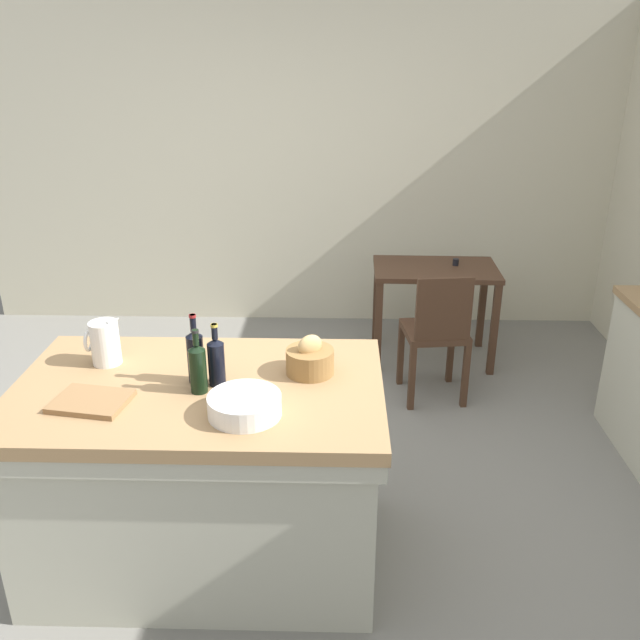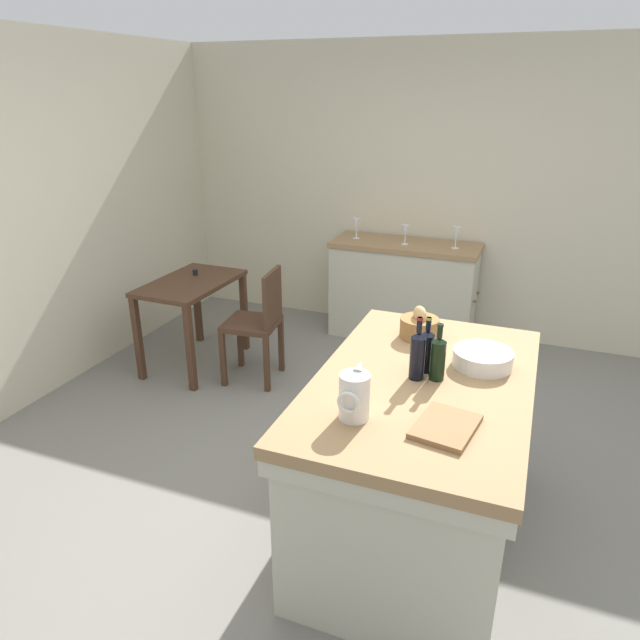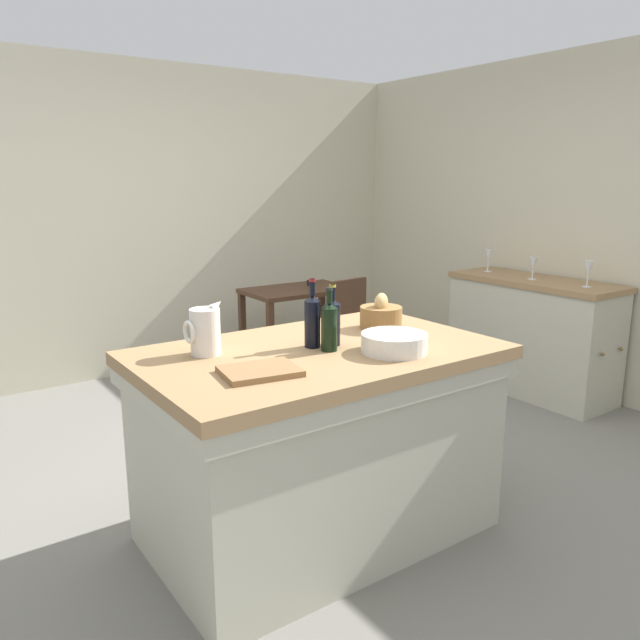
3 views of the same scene
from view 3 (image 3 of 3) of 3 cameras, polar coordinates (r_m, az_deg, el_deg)
ground_plane at (r=3.58m, az=-0.44°, el=-14.63°), size 6.76×6.76×0.00m
wall_back at (r=5.52m, az=-16.24°, el=8.73°), size 5.32×0.12×2.60m
wall_right at (r=5.13m, az=24.36°, el=7.83°), size 0.12×5.20×2.60m
island_table at (r=2.91m, az=-0.14°, el=-10.64°), size 1.59×1.00×0.91m
side_cabinet at (r=5.13m, az=18.89°, el=-1.34°), size 0.52×1.34×0.90m
writing_desk at (r=5.32m, az=-2.04°, el=1.67°), size 0.91×0.58×0.79m
wooden_chair at (r=4.79m, az=1.56°, el=-0.97°), size 0.45×0.45×0.92m
pitcher at (r=2.70m, az=-10.57°, el=-1.02°), size 0.17×0.13×0.24m
wash_bowl at (r=2.72m, az=6.85°, el=-2.11°), size 0.29×0.29×0.08m
bread_basket at (r=3.14m, az=5.64°, el=0.40°), size 0.21×0.21×0.18m
cutting_board at (r=2.42m, az=-5.57°, el=-4.72°), size 0.33×0.27×0.02m
wine_bottle_dark at (r=2.80m, az=1.15°, el=-0.08°), size 0.07×0.07×0.28m
wine_bottle_amber at (r=2.77m, az=-0.71°, el=0.02°), size 0.07×0.07×0.31m
wine_bottle_green at (r=2.71m, az=0.86°, el=-0.50°), size 0.07×0.07×0.28m
wine_glass_far_left at (r=4.76m, az=23.52°, el=4.32°), size 0.07×0.07×0.19m
wine_glass_left at (r=4.98m, az=19.06°, el=4.91°), size 0.07×0.07×0.17m
wine_glass_middle at (r=5.31m, az=15.28°, el=5.70°), size 0.07×0.07×0.19m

